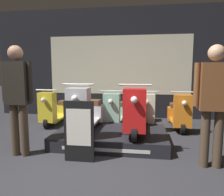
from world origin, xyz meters
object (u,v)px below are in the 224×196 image
at_px(scooter_backrow_3, 146,113).
at_px(person_right_browsing, 214,97).
at_px(scooter_display_right, 136,114).
at_px(scooter_backrow_1, 85,111).
at_px(scooter_backrow_4, 179,114).
at_px(price_sign_board, 79,131).
at_px(person_left_browsing, 18,93).
at_px(scooter_backrow_2, 115,112).
at_px(scooter_display_left, 86,113).
at_px(scooter_backrow_0, 56,110).

distance_m(scooter_backrow_3, person_right_browsing, 2.42).
bearing_deg(scooter_display_right, scooter_backrow_1, 134.98).
relative_size(scooter_display_right, person_right_browsing, 0.87).
bearing_deg(scooter_backrow_4, price_sign_board, -129.08).
distance_m(scooter_backrow_4, person_left_browsing, 3.62).
height_order(scooter_display_right, scooter_backrow_2, scooter_display_right).
height_order(person_right_browsing, price_sign_board, person_right_browsing).
xyz_separation_m(scooter_display_right, scooter_backrow_4, (0.98, 1.37, -0.24)).
distance_m(scooter_display_right, price_sign_board, 1.20).
bearing_deg(scooter_backrow_2, scooter_display_left, -104.92).
bearing_deg(person_right_browsing, person_left_browsing, 180.00).
height_order(scooter_backrow_0, scooter_backrow_2, same).
relative_size(scooter_backrow_2, scooter_backrow_3, 1.00).
height_order(scooter_backrow_0, price_sign_board, scooter_backrow_0).
relative_size(scooter_backrow_2, person_right_browsing, 0.87).
bearing_deg(person_left_browsing, scooter_backrow_4, 36.73).
bearing_deg(person_left_browsing, scooter_display_left, 39.57).
height_order(person_left_browsing, price_sign_board, person_left_browsing).
xyz_separation_m(scooter_backrow_1, person_left_browsing, (-0.50, -2.13, 0.68)).
bearing_deg(scooter_backrow_4, person_left_browsing, -143.27).
height_order(scooter_backrow_2, scooter_backrow_3, same).
bearing_deg(person_left_browsing, scooter_backrow_2, 58.86).
bearing_deg(scooter_backrow_3, scooter_backrow_0, 180.00).
bearing_deg(person_left_browsing, person_right_browsing, -0.00).
relative_size(scooter_backrow_3, person_left_browsing, 0.85).
bearing_deg(scooter_backrow_4, scooter_display_right, -125.75).
distance_m(scooter_display_left, person_right_browsing, 2.25).
bearing_deg(scooter_backrow_1, scooter_display_right, -45.02).
relative_size(person_left_browsing, price_sign_board, 1.89).
bearing_deg(scooter_backrow_2, person_right_browsing, -51.31).
distance_m(scooter_display_left, scooter_display_right, 0.95).
height_order(scooter_display_right, person_right_browsing, person_right_browsing).
xyz_separation_m(scooter_backrow_2, scooter_backrow_4, (1.57, 0.00, 0.00)).
bearing_deg(scooter_backrow_1, scooter_display_left, -72.95).
distance_m(scooter_display_left, price_sign_board, 0.88).
bearing_deg(scooter_backrow_2, scooter_backrow_4, 0.00).
xyz_separation_m(scooter_backrow_1, scooter_backrow_3, (1.57, 0.00, 0.00)).
height_order(scooter_backrow_2, price_sign_board, scooter_backrow_2).
bearing_deg(scooter_backrow_2, price_sign_board, -96.24).
bearing_deg(scooter_display_right, person_left_browsing, -157.82).
distance_m(person_left_browsing, person_right_browsing, 2.99).
distance_m(scooter_backrow_0, scooter_backrow_1, 0.78).
bearing_deg(scooter_backrow_3, scooter_backrow_4, 0.00).
height_order(scooter_backrow_1, scooter_backrow_4, same).
height_order(scooter_backrow_4, person_right_browsing, person_right_browsing).
relative_size(scooter_backrow_0, scooter_backrow_2, 1.00).
bearing_deg(scooter_backrow_4, scooter_backrow_0, 180.00).
xyz_separation_m(scooter_display_left, scooter_backrow_0, (-1.20, 1.37, -0.24)).
relative_size(scooter_backrow_4, price_sign_board, 1.62).
bearing_deg(scooter_backrow_1, scooter_backrow_0, 180.00).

